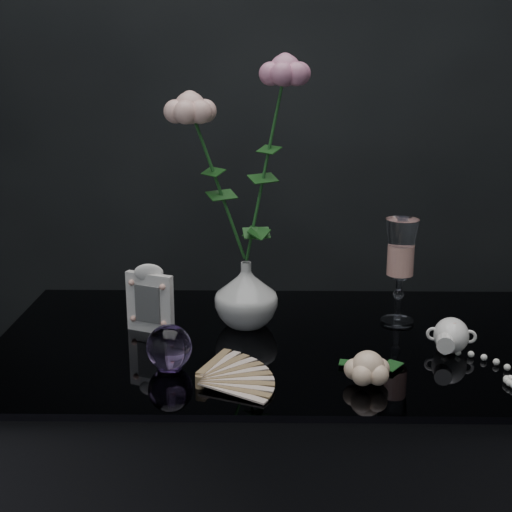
# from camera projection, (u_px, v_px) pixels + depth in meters

# --- Properties ---
(vase) EXTENTS (0.15, 0.15, 0.13)m
(vase) POSITION_uv_depth(u_px,v_px,m) (246.00, 294.00, 1.37)
(vase) COLOR silver
(vase) RESTS_ON table
(wine_glass) EXTENTS (0.08, 0.08, 0.21)m
(wine_glass) POSITION_uv_depth(u_px,v_px,m) (400.00, 272.00, 1.38)
(wine_glass) COLOR white
(wine_glass) RESTS_ON table
(picture_frame) EXTENTS (0.12, 0.11, 0.13)m
(picture_frame) POSITION_uv_depth(u_px,v_px,m) (150.00, 298.00, 1.34)
(picture_frame) COLOR white
(picture_frame) RESTS_ON table
(paperweight) EXTENTS (0.10, 0.10, 0.08)m
(paperweight) POSITION_uv_depth(u_px,v_px,m) (169.00, 347.00, 1.19)
(paperweight) COLOR #B288DE
(paperweight) RESTS_ON table
(paper_fan) EXTENTS (0.25, 0.20, 0.02)m
(paper_fan) POSITION_uv_depth(u_px,v_px,m) (200.00, 380.00, 1.12)
(paper_fan) COLOR #FCF0CA
(paper_fan) RESTS_ON table
(loose_rose) EXTENTS (0.18, 0.20, 0.06)m
(loose_rose) POSITION_uv_depth(u_px,v_px,m) (368.00, 368.00, 1.13)
(loose_rose) COLOR #FFC9A4
(loose_rose) RESTS_ON table
(pearl_jar) EXTENTS (0.25, 0.26, 0.06)m
(pearl_jar) POSITION_uv_depth(u_px,v_px,m) (451.00, 334.00, 1.26)
(pearl_jar) COLOR white
(pearl_jar) RESTS_ON table
(roses) EXTENTS (0.25, 0.12, 0.43)m
(roses) POSITION_uv_depth(u_px,v_px,m) (242.00, 157.00, 1.31)
(roses) COLOR #FFBAAC
(roses) RESTS_ON vase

